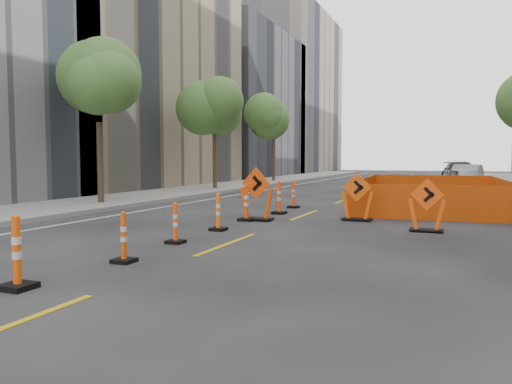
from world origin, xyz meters
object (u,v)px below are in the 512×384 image
at_px(channelizer_7, 279,197).
at_px(parked_car_mid, 466,176).
at_px(chevron_sign_left, 256,194).
at_px(channelizer_2, 17,252).
at_px(parked_car_far, 460,173).
at_px(channelizer_5, 218,212).
at_px(channelizer_4, 175,223).
at_px(parked_car_near, 466,180).
at_px(channelizer_8, 293,195).
at_px(chevron_sign_center, 357,197).
at_px(channelizer_3, 124,237).
at_px(channelizer_6, 246,203).
at_px(chevron_sign_right, 427,205).

distance_m(channelizer_7, parked_car_mid, 18.73).
bearing_deg(chevron_sign_left, parked_car_mid, 82.08).
distance_m(channelizer_2, parked_car_far, 34.47).
xyz_separation_m(channelizer_7, parked_car_mid, (6.11, 17.71, 0.17)).
bearing_deg(chevron_sign_left, channelizer_5, -83.86).
height_order(channelizer_4, parked_car_near, parked_car_near).
distance_m(channelizer_8, parked_car_near, 12.37).
height_order(channelizer_2, chevron_sign_center, chevron_sign_center).
distance_m(channelizer_3, chevron_sign_left, 6.59).
xyz_separation_m(channelizer_6, parked_car_far, (6.06, 25.45, 0.25)).
relative_size(channelizer_6, channelizer_7, 0.98).
height_order(channelizer_4, channelizer_7, channelizer_7).
relative_size(channelizer_5, parked_car_near, 0.24).
bearing_deg(chevron_sign_center, channelizer_5, -128.82).
xyz_separation_m(channelizer_4, channelizer_7, (0.22, 6.36, 0.10)).
bearing_deg(parked_car_mid, chevron_sign_center, -91.42).
xyz_separation_m(channelizer_6, parked_car_near, (6.35, 14.93, 0.15)).
height_order(parked_car_mid, parked_car_far, parked_car_far).
height_order(channelizer_2, channelizer_8, channelizer_2).
bearing_deg(channelizer_8, channelizer_5, -90.25).
bearing_deg(channelizer_3, channelizer_7, 89.83).
distance_m(channelizer_4, channelizer_6, 4.24).
bearing_deg(chevron_sign_left, chevron_sign_right, 3.80).
bearing_deg(parked_car_far, parked_car_mid, -91.82).
height_order(channelizer_2, chevron_sign_left, chevron_sign_left).
height_order(channelizer_8, chevron_sign_right, chevron_sign_right).
bearing_deg(channelizer_2, channelizer_6, 89.97).
height_order(channelizer_6, chevron_sign_right, chevron_sign_right).
distance_m(channelizer_5, chevron_sign_right, 5.42).
height_order(chevron_sign_center, parked_car_mid, parked_car_mid).
xyz_separation_m(channelizer_2, channelizer_6, (0.00, 8.48, 0.00)).
distance_m(channelizer_2, channelizer_4, 4.24).
bearing_deg(parked_car_mid, chevron_sign_right, -84.72).
bearing_deg(chevron_sign_right, channelizer_5, -150.33).
bearing_deg(channelizer_8, parked_car_mid, 68.05).
height_order(channelizer_2, channelizer_6, same).
bearing_deg(parked_car_far, channelizer_3, -105.77).
xyz_separation_m(channelizer_5, chevron_sign_right, (5.10, 1.84, 0.19)).
xyz_separation_m(channelizer_4, parked_car_near, (6.26, 19.17, 0.24)).
relative_size(channelizer_4, channelizer_5, 0.93).
relative_size(chevron_sign_left, parked_car_mid, 0.36).
bearing_deg(parked_car_near, channelizer_3, -125.37).
distance_m(channelizer_6, channelizer_8, 4.24).
relative_size(parked_car_near, parked_car_mid, 0.92).
height_order(channelizer_3, channelizer_6, channelizer_6).
bearing_deg(channelizer_6, channelizer_4, -88.79).
relative_size(channelizer_6, parked_car_near, 0.27).
relative_size(channelizer_2, chevron_sign_left, 0.68).
xyz_separation_m(channelizer_6, chevron_sign_center, (3.10, 1.32, 0.17)).
distance_m(channelizer_3, chevron_sign_center, 8.19).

